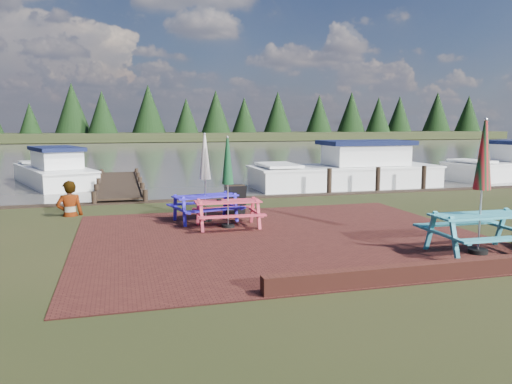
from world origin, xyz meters
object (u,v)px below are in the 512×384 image
Objects in this scene: person at (68,181)px; chalkboard at (235,200)px; picnic_table_blue at (205,191)px; boat_jetty at (54,173)px; picnic_table_teal at (481,208)px; picnic_table_red at (228,197)px; jetty at (120,184)px; boat_near at (349,172)px; boat_far at (510,167)px.

chalkboard is at bearing 157.71° from person.
picnic_table_blue is 11.96m from boat_jetty.
picnic_table_teal reaches higher than picnic_table_red.
jetty is (-6.77, 12.68, -0.81)m from picnic_table_teal.
picnic_table_blue reaches higher than jetty.
picnic_table_teal reaches higher than boat_near.
picnic_table_blue is (-4.62, 4.66, -0.12)m from picnic_table_teal.
picnic_table_blue is 1.16× the size of person.
boat_jetty is 0.99× the size of boat_far.
boat_far is at bearing -85.81° from boat_near.
chalkboard is 0.09× the size of jetty.
picnic_table_blue is at bearing -74.98° from jetty.
picnic_table_teal is 1.34× the size of person.
picnic_table_red is at bearing -74.09° from jetty.
picnic_table_blue is 3.91m from person.
picnic_table_teal is at bearing -39.99° from picnic_table_red.
jetty is at bearing 82.85° from boat_near.
picnic_table_teal is 11.86m from boat_near.
boat_jetty is (-2.79, 2.87, 0.26)m from jetty.
chalkboard is 0.11× the size of boat_near.
boat_far is (21.38, -3.32, 0.05)m from boat_jetty.
boat_near is (7.40, 6.86, -0.35)m from picnic_table_blue.
picnic_table_blue is 0.33× the size of boat_far.
boat_jetty reaches higher than jetty.
boat_jetty is 9.27m from person.
picnic_table_red is 1.01m from picnic_table_blue.
jetty is at bearing 78.55° from boat_far.
boat_far is 20.77m from person.
boat_far is (15.51, 7.02, -0.02)m from chalkboard.
picnic_table_teal is at bearing -61.90° from jetty.
boat_jetty is at bearing -88.11° from person.
picnic_table_teal reaches higher than picnic_table_blue.
jetty is at bearing 107.41° from picnic_table_red.
picnic_table_blue is at bearing -152.89° from chalkboard.
person is (1.45, -9.14, 0.61)m from boat_jetty.
chalkboard is at bearing 126.91° from picnic_table_teal.
picnic_table_blue is (-0.40, 0.93, 0.02)m from picnic_table_red.
boat_jetty is at bearing 134.25° from jetty.
boat_near is at bearing -161.95° from person.
boat_far is at bearing 47.49° from picnic_table_teal.
boat_jetty is 3.52× the size of person.
boat_far is at bearing 29.40° from picnic_table_red.
boat_near is at bearing 29.81° from picnic_table_blue.
picnic_table_red is 9.32m from jetty.
boat_near is at bearing -37.47° from boat_jetty.
picnic_table_blue is at bearing 104.66° from boat_far.
boat_near is at bearing 49.53° from picnic_table_red.
picnic_table_teal is 18.26m from boat_jetty.
person is at bearing 147.08° from picnic_table_red.
picnic_table_red reaches higher than person.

